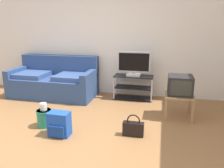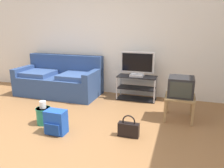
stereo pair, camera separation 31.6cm
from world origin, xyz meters
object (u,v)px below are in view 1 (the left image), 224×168
object	(u,v)px
tv_stand	(133,87)
flat_tv	(134,64)
crt_tv	(180,85)
handbag	(133,128)
cleaning_bucket	(44,117)
backpack	(59,124)
side_table	(179,98)
couch	(55,82)

from	to	relation	value
tv_stand	flat_tv	distance (m)	0.53
crt_tv	handbag	xyz separation A→B (m)	(-0.69, -0.89, -0.47)
flat_tv	handbag	bearing A→B (deg)	-81.97
flat_tv	cleaning_bucket	size ratio (longest dim) A/B	1.77
crt_tv	backpack	bearing A→B (deg)	-147.18
tv_stand	flat_tv	bearing A→B (deg)	-90.00
crt_tv	flat_tv	bearing A→B (deg)	140.07
crt_tv	side_table	bearing A→B (deg)	-90.00
flat_tv	side_table	xyz separation A→B (m)	(0.92, -0.79, -0.43)
backpack	cleaning_bucket	bearing A→B (deg)	172.78
cleaning_bucket	couch	bearing A→B (deg)	111.60
couch	cleaning_bucket	world-z (taller)	couch
tv_stand	crt_tv	bearing A→B (deg)	-40.73
side_table	handbag	size ratio (longest dim) A/B	1.47
flat_tv	handbag	distance (m)	1.81
couch	flat_tv	xyz separation A→B (m)	(1.83, 0.15, 0.46)
side_table	handbag	world-z (taller)	side_table
tv_stand	flat_tv	world-z (taller)	flat_tv
tv_stand	crt_tv	size ratio (longest dim) A/B	1.98
backpack	handbag	xyz separation A→B (m)	(1.08, 0.25, -0.06)
handbag	flat_tv	bearing A→B (deg)	98.03
tv_stand	crt_tv	world-z (taller)	crt_tv
handbag	cleaning_bucket	size ratio (longest dim) A/B	0.85
side_table	crt_tv	world-z (taller)	crt_tv
couch	tv_stand	world-z (taller)	couch
couch	crt_tv	world-z (taller)	couch
side_table	backpack	bearing A→B (deg)	-147.55
side_table	handbag	distance (m)	1.14
backpack	handbag	size ratio (longest dim) A/B	1.09
flat_tv	tv_stand	bearing A→B (deg)	90.00
side_table	couch	bearing A→B (deg)	166.92
handbag	cleaning_bucket	world-z (taller)	cleaning_bucket
couch	tv_stand	distance (m)	1.84
backpack	cleaning_bucket	world-z (taller)	cleaning_bucket
handbag	cleaning_bucket	distance (m)	1.46
tv_stand	side_table	xyz separation A→B (m)	(0.92, -0.81, 0.09)
flat_tv	cleaning_bucket	bearing A→B (deg)	-125.95
crt_tv	cleaning_bucket	distance (m)	2.37
couch	flat_tv	world-z (taller)	flat_tv
tv_stand	handbag	xyz separation A→B (m)	(0.24, -1.69, -0.14)
crt_tv	backpack	world-z (taller)	crt_tv
couch	cleaning_bucket	size ratio (longest dim) A/B	4.82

